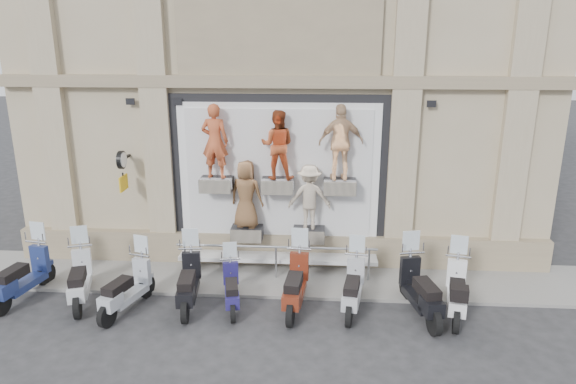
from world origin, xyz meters
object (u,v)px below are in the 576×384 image
at_px(scooter_e, 231,280).
at_px(scooter_i, 458,281).
at_px(scooter_d, 188,273).
at_px(scooter_f, 296,274).
at_px(guard_rail, 276,263).
at_px(scooter_b, 79,270).
at_px(scooter_a, 21,266).
at_px(clock_sign_bracket, 122,165).
at_px(scooter_h, 421,280).
at_px(scooter_c, 126,279).
at_px(scooter_g, 353,278).

height_order(scooter_e, scooter_i, scooter_i).
relative_size(scooter_d, scooter_f, 0.97).
bearing_deg(guard_rail, scooter_e, -120.80).
height_order(scooter_b, scooter_f, scooter_f).
bearing_deg(guard_rail, scooter_a, -166.63).
xyz_separation_m(scooter_a, scooter_d, (3.91, -0.06, -0.02)).
bearing_deg(scooter_b, scooter_d, -18.75).
distance_m(scooter_b, scooter_f, 4.93).
bearing_deg(scooter_b, clock_sign_bracket, 57.36).
bearing_deg(scooter_f, guard_rail, 116.92).
xyz_separation_m(guard_rail, scooter_h, (3.28, -1.52, 0.40)).
distance_m(guard_rail, scooter_h, 3.64).
relative_size(guard_rail, scooter_c, 2.61).
relative_size(scooter_d, scooter_e, 1.19).
bearing_deg(scooter_h, scooter_i, -7.20).
distance_m(scooter_a, scooter_e, 4.89).
height_order(scooter_d, scooter_g, scooter_d).
bearing_deg(scooter_b, scooter_c, -33.56).
bearing_deg(scooter_f, scooter_g, 5.97).
bearing_deg(scooter_c, scooter_a, -172.12).
height_order(scooter_c, scooter_d, scooter_d).
xyz_separation_m(scooter_e, scooter_i, (4.94, 0.01, 0.13)).
distance_m(clock_sign_bracket, scooter_h, 7.70).
bearing_deg(scooter_g, scooter_e, -169.14).
relative_size(scooter_h, scooter_i, 1.06).
xyz_separation_m(scooter_b, scooter_e, (3.50, -0.04, -0.13)).
distance_m(scooter_c, scooter_f, 3.73).
bearing_deg(guard_rail, scooter_c, -151.04).
height_order(scooter_e, scooter_h, scooter_h).
bearing_deg(scooter_c, scooter_g, 20.39).
distance_m(guard_rail, clock_sign_bracket, 4.57).
xyz_separation_m(clock_sign_bracket, scooter_h, (7.18, -1.99, -1.94)).
xyz_separation_m(scooter_d, scooter_i, (5.92, -0.03, -0.00)).
bearing_deg(scooter_d, scooter_f, -6.29).
relative_size(scooter_b, scooter_e, 1.19).
xyz_separation_m(scooter_b, scooter_h, (7.65, -0.10, 0.04)).
distance_m(guard_rail, scooter_g, 2.31).
xyz_separation_m(scooter_c, scooter_e, (2.29, 0.29, -0.10)).
distance_m(scooter_a, scooter_d, 3.91).
relative_size(clock_sign_bracket, scooter_i, 0.51).
bearing_deg(scooter_h, scooter_c, 169.68).
xyz_separation_m(scooter_a, scooter_h, (9.03, -0.16, 0.02)).
distance_m(guard_rail, scooter_f, 1.55).
bearing_deg(scooter_d, clock_sign_bracket, 130.20).
relative_size(scooter_d, scooter_i, 1.00).
height_order(guard_rail, scooter_i, scooter_i).
xyz_separation_m(guard_rail, scooter_i, (4.07, -1.45, 0.35)).
bearing_deg(scooter_h, guard_rail, 142.75).
xyz_separation_m(scooter_c, scooter_g, (4.99, 0.37, -0.01)).
xyz_separation_m(scooter_g, scooter_h, (1.44, -0.15, 0.08)).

